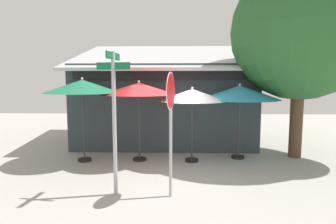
{
  "coord_description": "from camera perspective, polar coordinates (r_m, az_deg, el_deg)",
  "views": [
    {
      "loc": [
        0.2,
        -8.23,
        2.67
      ],
      "look_at": [
        -0.09,
        1.2,
        1.6
      ],
      "focal_mm": 30.42,
      "sensor_mm": 36.0,
      "label": 1
    }
  ],
  "objects": [
    {
      "name": "ground_plane",
      "position": [
        8.67,
        0.35,
        -11.82
      ],
      "size": [
        28.0,
        28.0,
        0.1
      ],
      "primitive_type": "cube",
      "color": "#ADA8A0"
    },
    {
      "name": "cafe_building",
      "position": [
        12.77,
        -0.47,
        2.21
      ],
      "size": [
        7.55,
        5.64,
        4.44
      ],
      "color": "#333D42",
      "rests_on": "ground"
    },
    {
      "name": "street_sign_post",
      "position": [
        6.55,
        -10.73,
        0.27
      ],
      "size": [
        0.78,
        0.84,
        3.3
      ],
      "color": "#A8AAB2",
      "rests_on": "ground"
    },
    {
      "name": "stop_sign",
      "position": [
        6.33,
        0.54,
        0.55
      ],
      "size": [
        0.18,
        0.84,
        2.85
      ],
      "color": "#A8AAB2",
      "rests_on": "ground"
    },
    {
      "name": "patio_umbrella_forest_green_left",
      "position": [
        9.57,
        -16.8,
        4.86
      ],
      "size": [
        2.44,
        2.44,
        2.74
      ],
      "color": "black",
      "rests_on": "ground"
    },
    {
      "name": "patio_umbrella_crimson_center",
      "position": [
        9.28,
        -5.86,
        4.58
      ],
      "size": [
        2.46,
        2.46,
        2.65
      ],
      "color": "black",
      "rests_on": "ground"
    },
    {
      "name": "patio_umbrella_ivory_right",
      "position": [
        9.17,
        4.89,
        3.3
      ],
      "size": [
        2.2,
        2.2,
        2.45
      ],
      "color": "black",
      "rests_on": "ground"
    },
    {
      "name": "patio_umbrella_teal_far_right",
      "position": [
        9.81,
        14.17,
        3.75
      ],
      "size": [
        2.64,
        2.64,
        2.55
      ],
      "color": "black",
      "rests_on": "ground"
    },
    {
      "name": "shade_tree",
      "position": [
        10.73,
        26.26,
        14.01
      ],
      "size": [
        4.88,
        4.59,
        6.58
      ],
      "color": "brown",
      "rests_on": "ground"
    }
  ]
}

